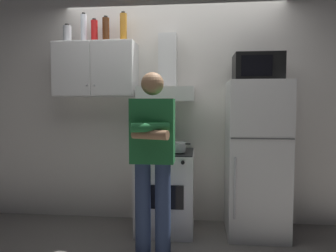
% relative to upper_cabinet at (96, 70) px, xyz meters
% --- Properties ---
extents(ground_plane, '(7.00, 7.00, 0.00)m').
position_rel_upper_cabinet_xyz_m(ground_plane, '(0.85, -0.37, -1.75)').
color(ground_plane, slate).
extents(back_wall_tiled, '(4.80, 0.10, 2.70)m').
position_rel_upper_cabinet_xyz_m(back_wall_tiled, '(0.85, 0.23, -0.40)').
color(back_wall_tiled, silver).
rests_on(back_wall_tiled, ground_plane).
extents(upper_cabinet, '(0.90, 0.37, 0.60)m').
position_rel_upper_cabinet_xyz_m(upper_cabinet, '(0.00, 0.00, 0.00)').
color(upper_cabinet, silver).
extents(stove_oven, '(0.60, 0.62, 0.87)m').
position_rel_upper_cabinet_xyz_m(stove_oven, '(0.80, -0.13, -1.32)').
color(stove_oven, white).
rests_on(stove_oven, ground_plane).
extents(range_hood, '(0.60, 0.44, 0.75)m').
position_rel_upper_cabinet_xyz_m(range_hood, '(0.80, 0.00, -0.15)').
color(range_hood, white).
extents(refrigerator, '(0.60, 0.62, 1.60)m').
position_rel_upper_cabinet_xyz_m(refrigerator, '(1.75, -0.12, -0.95)').
color(refrigerator, silver).
rests_on(refrigerator, ground_plane).
extents(microwave, '(0.48, 0.37, 0.28)m').
position_rel_upper_cabinet_xyz_m(microwave, '(1.75, -0.11, -0.01)').
color(microwave, black).
rests_on(microwave, refrigerator).
extents(person_standing, '(0.38, 0.33, 1.64)m').
position_rel_upper_cabinet_xyz_m(person_standing, '(0.75, -0.73, -0.85)').
color(person_standing, navy).
rests_on(person_standing, ground_plane).
extents(cooking_pot, '(0.28, 0.18, 0.10)m').
position_rel_upper_cabinet_xyz_m(cooking_pot, '(0.93, -0.24, -0.83)').
color(cooking_pot, '#B7BABF').
rests_on(cooking_pot, stove_oven).
extents(bottle_vodka_clear, '(0.07, 0.07, 0.34)m').
position_rel_upper_cabinet_xyz_m(bottle_vodka_clear, '(-0.14, 0.02, 0.46)').
color(bottle_vodka_clear, silver).
rests_on(bottle_vodka_clear, upper_cabinet).
extents(bottle_rum_dark, '(0.08, 0.08, 0.29)m').
position_rel_upper_cabinet_xyz_m(bottle_rum_dark, '(0.12, -0.00, 0.44)').
color(bottle_rum_dark, '#47230F').
rests_on(bottle_rum_dark, upper_cabinet).
extents(bottle_liquor_amber, '(0.08, 0.08, 0.33)m').
position_rel_upper_cabinet_xyz_m(bottle_liquor_amber, '(0.31, 0.01, 0.46)').
color(bottle_liquor_amber, '#B7721E').
rests_on(bottle_liquor_amber, upper_cabinet).
extents(bottle_canister_steel, '(0.09, 0.09, 0.21)m').
position_rel_upper_cabinet_xyz_m(bottle_canister_steel, '(-0.32, -0.02, 0.40)').
color(bottle_canister_steel, '#B2B5BA').
rests_on(bottle_canister_steel, upper_cabinet).
extents(bottle_soda_red, '(0.07, 0.07, 0.27)m').
position_rel_upper_cabinet_xyz_m(bottle_soda_red, '(-0.02, 0.02, 0.43)').
color(bottle_soda_red, red).
rests_on(bottle_soda_red, upper_cabinet).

